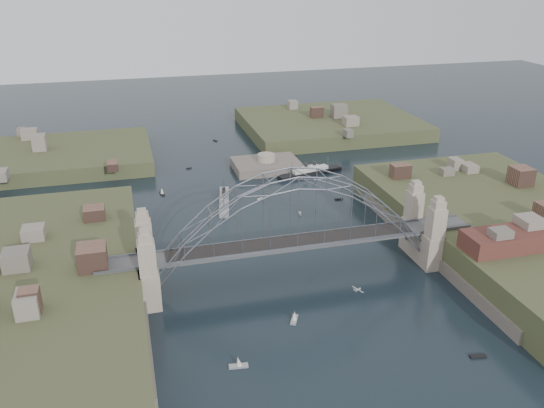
{
  "coord_description": "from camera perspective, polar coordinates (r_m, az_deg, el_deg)",
  "views": [
    {
      "loc": [
        -33.09,
        -104.74,
        64.43
      ],
      "look_at": [
        0.0,
        18.0,
        10.0
      ],
      "focal_mm": 37.17,
      "sensor_mm": 36.0,
      "label": 1
    }
  ],
  "objects": [
    {
      "name": "fort_island",
      "position": [
        191.73,
        -0.58,
        3.43
      ],
      "size": [
        22.0,
        16.0,
        9.4
      ],
      "color": "#60574E",
      "rests_on": "ground"
    },
    {
      "name": "headland_nw",
      "position": [
        210.86,
        -20.35,
        4.05
      ],
      "size": [
        60.0,
        45.0,
        9.0
      ],
      "primitive_type": "cube",
      "color": "#404627",
      "rests_on": "ground"
    },
    {
      "name": "small_boat_f",
      "position": [
        166.77,
        -1.24,
        0.5
      ],
      "size": [
        1.87,
        1.41,
        0.45
      ],
      "color": "silver",
      "rests_on": "ground"
    },
    {
      "name": "small_boat_h",
      "position": [
        194.26,
        -8.41,
        3.6
      ],
      "size": [
        1.88,
        1.15,
        0.45
      ],
      "color": "silver",
      "rests_on": "ground"
    },
    {
      "name": "bridge",
      "position": [
        121.57,
        2.21,
        -2.22
      ],
      "size": [
        84.0,
        13.8,
        24.6
      ],
      "color": "#4F4F51",
      "rests_on": "ground"
    },
    {
      "name": "small_boat_l",
      "position": [
        145.6,
        -18.57,
        -4.33
      ],
      "size": [
        2.44,
        0.91,
        0.45
      ],
      "color": "silver",
      "rests_on": "ground"
    },
    {
      "name": "ocean_liner",
      "position": [
        186.98,
        3.88,
        3.26
      ],
      "size": [
        23.36,
        8.67,
        5.71
      ],
      "color": "black",
      "rests_on": "ground"
    },
    {
      "name": "small_boat_b",
      "position": [
        157.09,
        2.83,
        -0.95
      ],
      "size": [
        0.61,
        1.59,
        1.43
      ],
      "color": "silver",
      "rests_on": "ground"
    },
    {
      "name": "aeroplane",
      "position": [
        109.45,
        8.63,
        -8.58
      ],
      "size": [
        1.65,
        2.8,
        0.43
      ],
      "color": "#B8BABF"
    },
    {
      "name": "small_boat_a",
      "position": [
        136.49,
        -8.11,
        -5.17
      ],
      "size": [
        1.82,
        2.22,
        0.45
      ],
      "color": "silver",
      "rests_on": "ground"
    },
    {
      "name": "shore_west",
      "position": [
        124.33,
        -24.39,
        -9.3
      ],
      "size": [
        50.5,
        90.0,
        12.0
      ],
      "color": "#404627",
      "rests_on": "ground"
    },
    {
      "name": "shore_east",
      "position": [
        151.81,
        23.33,
        -3.15
      ],
      "size": [
        50.5,
        90.0,
        12.0
      ],
      "color": "#404627",
      "rests_on": "ground"
    },
    {
      "name": "wharf_shed",
      "position": [
        130.92,
        22.88,
        -3.35
      ],
      "size": [
        20.0,
        8.0,
        4.0
      ],
      "primitive_type": "cube",
      "color": "#592D26",
      "rests_on": "shore_east"
    },
    {
      "name": "naval_cruiser_far",
      "position": [
        204.62,
        -12.53,
        4.51
      ],
      "size": [
        4.36,
        16.19,
        5.41
      ],
      "color": "#94989B",
      "rests_on": "ground"
    },
    {
      "name": "small_boat_c",
      "position": [
        112.32,
        2.28,
        -11.41
      ],
      "size": [
        2.46,
        3.49,
        2.38
      ],
      "color": "silver",
      "rests_on": "ground"
    },
    {
      "name": "naval_cruiser_near",
      "position": [
        164.15,
        -4.87,
        0.34
      ],
      "size": [
        6.51,
        20.57,
        6.13
      ],
      "color": "#94989B",
      "rests_on": "ground"
    },
    {
      "name": "small_boat_k",
      "position": [
        224.3,
        -5.77,
        6.41
      ],
      "size": [
        1.54,
        2.27,
        0.45
      ],
      "color": "silver",
      "rests_on": "ground"
    },
    {
      "name": "small_boat_d",
      "position": [
        167.88,
        6.79,
        0.49
      ],
      "size": [
        2.44,
        0.88,
        0.45
      ],
      "color": "silver",
      "rests_on": "ground"
    },
    {
      "name": "small_boat_e",
      "position": [
        173.51,
        -11.08,
        1.19
      ],
      "size": [
        1.49,
        3.32,
        2.38
      ],
      "color": "silver",
      "rests_on": "ground"
    },
    {
      "name": "headland_ne",
      "position": [
        238.9,
        5.9,
        7.6
      ],
      "size": [
        70.0,
        55.0,
        9.5
      ],
      "primitive_type": "cube",
      "color": "#404627",
      "rests_on": "ground"
    },
    {
      "name": "ground",
      "position": [
        127.34,
        2.13,
        -7.23
      ],
      "size": [
        500.0,
        500.0,
        0.0
      ],
      "primitive_type": "plane",
      "color": "black",
      "rests_on": "ground"
    },
    {
      "name": "small_boat_i",
      "position": [
        154.07,
        12.52,
        -2.01
      ],
      "size": [
        2.1,
        1.73,
        1.43
      ],
      "color": "silver",
      "rests_on": "ground"
    },
    {
      "name": "finger_pier",
      "position": [
        123.08,
        24.2,
        -10.31
      ],
      "size": [
        4.0,
        22.0,
        1.4
      ],
      "primitive_type": "cube",
      "color": "#4F4F51",
      "rests_on": "ground"
    },
    {
      "name": "small_boat_j",
      "position": [
        101.35,
        -3.42,
        -15.84
      ],
      "size": [
        3.48,
        1.5,
        2.38
      ],
      "color": "silver",
      "rests_on": "ground"
    },
    {
      "name": "small_boat_g",
      "position": [
        109.89,
        20.13,
        -14.28
      ],
      "size": [
        3.05,
        1.42,
        0.45
      ],
      "color": "silver",
      "rests_on": "ground"
    }
  ]
}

